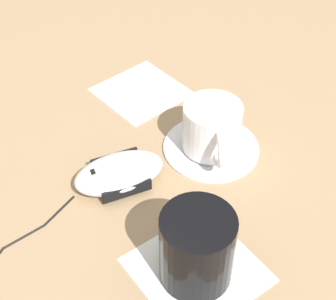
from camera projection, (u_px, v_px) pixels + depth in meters
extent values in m
plane|color=#9E7F5B|center=(162.00, 194.00, 0.67)|extent=(3.00, 3.00, 0.00)
cylinder|color=white|center=(213.00, 148.00, 0.73)|extent=(0.14, 0.14, 0.01)
cylinder|color=white|center=(214.00, 128.00, 0.70)|extent=(0.08, 0.08, 0.07)
torus|color=white|center=(219.00, 149.00, 0.66)|extent=(0.04, 0.04, 0.05)
ellipsoid|color=silver|center=(119.00, 173.00, 0.67)|extent=(0.11, 0.14, 0.04)
cylinder|color=black|center=(94.00, 174.00, 0.65)|extent=(0.01, 0.01, 0.01)
cube|color=black|center=(127.00, 191.00, 0.65)|extent=(0.03, 0.06, 0.02)
cube|color=black|center=(112.00, 161.00, 0.69)|extent=(0.03, 0.06, 0.02)
cylinder|color=black|center=(59.00, 210.00, 0.65)|extent=(0.01, 0.05, 0.00)
cylinder|color=black|center=(24.00, 236.00, 0.62)|extent=(0.01, 0.05, 0.00)
sphere|color=black|center=(73.00, 196.00, 0.66)|extent=(0.00, 0.00, 0.00)
sphere|color=black|center=(44.00, 225.00, 0.63)|extent=(0.00, 0.00, 0.00)
sphere|color=black|center=(3.00, 248.00, 0.60)|extent=(0.00, 0.00, 0.00)
cube|color=silver|center=(197.00, 269.00, 0.58)|extent=(0.16, 0.16, 0.00)
cylinder|color=black|center=(197.00, 248.00, 0.55)|extent=(0.08, 0.08, 0.09)
cube|color=white|center=(141.00, 91.00, 0.83)|extent=(0.14, 0.14, 0.00)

